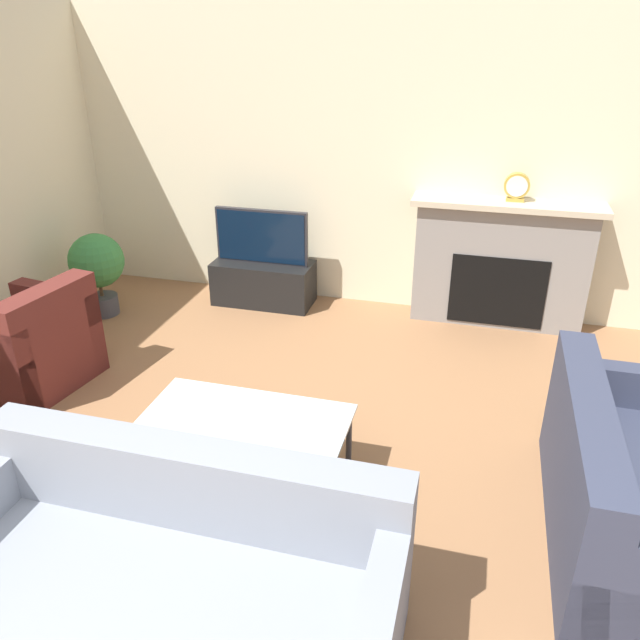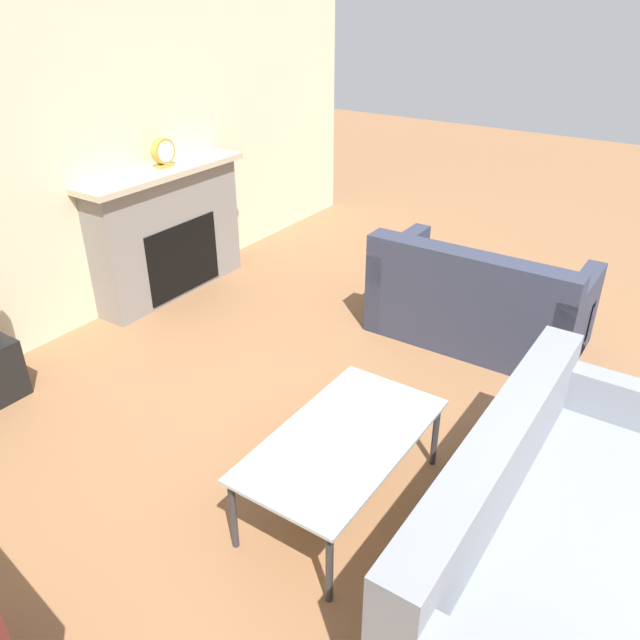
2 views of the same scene
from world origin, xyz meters
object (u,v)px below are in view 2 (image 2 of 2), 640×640
object	(u,v)px
coffee_table	(343,443)
mantel_clock	(163,152)
couch_loveseat	(477,305)
couch_sectional	(555,546)

from	to	relation	value
coffee_table	mantel_clock	world-z (taller)	mantel_clock
couch_loveseat	mantel_clock	xyz separation A→B (m)	(-0.66, 2.60, 0.96)
couch_sectional	coffee_table	world-z (taller)	couch_sectional
coffee_table	couch_loveseat	bearing A→B (deg)	2.24
couch_sectional	mantel_clock	world-z (taller)	mantel_clock
couch_sectional	coffee_table	bearing A→B (deg)	92.83
couch_loveseat	mantel_clock	bearing A→B (deg)	14.33
couch_sectional	mantel_clock	xyz separation A→B (m)	(1.38, 3.77, 0.97)
couch_sectional	mantel_clock	size ratio (longest dim) A/B	8.37
couch_sectional	couch_loveseat	bearing A→B (deg)	29.75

